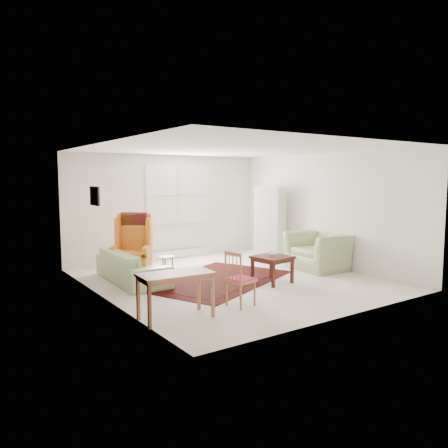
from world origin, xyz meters
TOP-DOWN VIEW (x-y plane):
  - room at (0.02, 0.21)m, footprint 5.04×5.54m
  - rug at (-0.30, 0.14)m, footprint 3.48×2.94m
  - sofa at (-1.66, 0.95)m, footprint 0.86×2.05m
  - armchair at (2.10, -0.26)m, footprint 1.12×1.26m
  - wingback_chair at (-1.47, 1.42)m, footprint 1.03×1.04m
  - coffee_table at (0.45, -0.64)m, footprint 0.70×0.70m
  - stool at (-0.96, 0.88)m, footprint 0.38×0.38m
  - cabinet at (2.10, 1.37)m, footprint 0.55×0.77m
  - desk at (-2.03, -1.48)m, footprint 1.05×0.58m
  - desk_chair at (-0.93, -1.50)m, footprint 0.43×0.43m

SIDE VIEW (x-z plane):
  - rug at x=-0.30m, z-range 0.00..0.03m
  - stool at x=-0.96m, z-range 0.00..0.42m
  - coffee_table at x=0.45m, z-range 0.00..0.51m
  - desk at x=-2.03m, z-range 0.00..0.65m
  - sofa at x=-1.66m, z-range 0.00..0.82m
  - desk_chair at x=-0.93m, z-range 0.00..0.85m
  - armchair at x=2.10m, z-range 0.00..0.94m
  - wingback_chair at x=-1.47m, z-range 0.00..1.26m
  - cabinet at x=2.10m, z-range 0.00..1.74m
  - room at x=0.02m, z-range 0.00..2.51m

